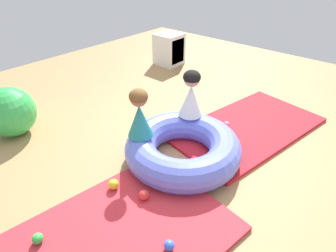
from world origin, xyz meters
The scene contains 14 objects.
ground_plane centered at (0.00, 0.00, 0.00)m, with size 8.00×8.00×0.00m, color tan.
gym_mat_front centered at (0.84, -0.24, 0.02)m, with size 1.89×1.03×0.04m, color red.
gym_mat_far_right centered at (-1.16, -0.25, 0.02)m, with size 1.58×1.22×0.04m, color red.
inflatable_cushion centered at (-0.15, -0.01, 0.16)m, with size 1.19×1.19×0.32m, color #6070E5.
child_in_white centered at (0.23, 0.19, 0.57)m, with size 0.36×0.36×0.51m.
child_in_teal centered at (-0.42, 0.31, 0.56)m, with size 0.35×0.35×0.49m.
play_ball_blue centered at (-1.05, -0.60, 0.08)m, with size 0.08×0.08×0.08m, color blue.
play_ball_teal centered at (-0.61, -0.18, 0.08)m, with size 0.08×0.08×0.08m, color teal.
play_ball_green centered at (-1.64, 0.17, 0.08)m, with size 0.08×0.08×0.08m, color green.
play_ball_pink centered at (0.65, -0.05, 0.08)m, with size 0.08×0.08×0.08m, color pink.
play_ball_red centered at (-0.82, -0.12, 0.09)m, with size 0.09×0.09×0.09m, color red.
play_ball_yellow centered at (-0.91, 0.18, 0.09)m, with size 0.10×0.10×0.10m, color yellow.
exercise_ball_large centered at (-1.05, 1.82, 0.29)m, with size 0.58×0.58×0.58m, color green.
storage_cube centered at (1.96, 1.97, 0.28)m, with size 0.44×0.44×0.56m.
Camera 1 is at (-2.02, -1.44, 1.92)m, focal length 30.56 mm.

